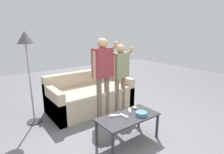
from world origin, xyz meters
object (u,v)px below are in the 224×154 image
(snack_bowl, at_px, (141,114))
(game_remote_nunchuk, at_px, (135,108))
(player_right, at_px, (120,70))
(player_center, at_px, (103,69))
(couch, at_px, (90,96))
(game_remote_wand_far, at_px, (130,111))
(floor_lamp, at_px, (26,47))
(game_remote_wand_near, at_px, (114,116))
(coffee_table, at_px, (128,120))
(game_remote_wand_spare, at_px, (124,116))

(snack_bowl, bearing_deg, game_remote_nunchuk, 69.44)
(player_right, relative_size, player_center, 0.91)
(player_right, height_order, player_center, player_center)
(game_remote_nunchuk, relative_size, player_center, 0.06)
(snack_bowl, xyz_separation_m, player_right, (0.47, 1.10, 0.45))
(player_center, bearing_deg, couch, 93.84)
(player_right, bearing_deg, game_remote_wand_far, -120.23)
(snack_bowl, distance_m, floor_lamp, 2.28)
(couch, xyz_separation_m, game_remote_nunchuk, (0.10, -1.35, 0.17))
(player_right, relative_size, game_remote_wand_near, 9.63)
(game_remote_wand_near, xyz_separation_m, game_remote_wand_far, (0.32, -0.00, -0.00))
(coffee_table, bearing_deg, game_remote_wand_far, 39.59)
(player_right, height_order, game_remote_wand_spare, player_right)
(coffee_table, distance_m, game_remote_nunchuk, 0.31)
(floor_lamp, bearing_deg, player_center, -24.53)
(snack_bowl, height_order, game_remote_wand_near, snack_bowl)
(coffee_table, relative_size, game_remote_wand_near, 6.46)
(snack_bowl, bearing_deg, coffee_table, 150.17)
(couch, bearing_deg, game_remote_wand_spare, -99.21)
(snack_bowl, xyz_separation_m, floor_lamp, (-1.22, 1.66, 0.98))
(game_remote_wand_near, bearing_deg, couch, 75.68)
(coffee_table, height_order, game_remote_wand_near, game_remote_wand_near)
(game_remote_wand_near, relative_size, game_remote_wand_spare, 0.94)
(player_center, height_order, game_remote_wand_near, player_center)
(player_center, distance_m, game_remote_wand_spare, 1.15)
(game_remote_wand_far, height_order, game_remote_wand_spare, same)
(game_remote_nunchuk, xyz_separation_m, game_remote_wand_spare, (-0.34, -0.11, -0.01))
(game_remote_nunchuk, height_order, player_center, player_center)
(player_right, distance_m, game_remote_wand_near, 1.30)
(player_right, xyz_separation_m, game_remote_wand_spare, (-0.72, -0.97, -0.47))
(player_center, bearing_deg, game_remote_wand_spare, -105.52)
(coffee_table, bearing_deg, game_remote_nunchuk, 26.51)
(snack_bowl, xyz_separation_m, game_remote_wand_spare, (-0.25, 0.12, -0.01))
(player_right, bearing_deg, game_remote_wand_near, -133.37)
(snack_bowl, xyz_separation_m, game_remote_nunchuk, (0.09, 0.24, -0.01))
(snack_bowl, height_order, game_remote_wand_spare, snack_bowl)
(game_remote_wand_far, relative_size, game_remote_wand_spare, 0.91)
(game_remote_wand_far, bearing_deg, snack_bowl, -77.59)
(snack_bowl, relative_size, game_remote_wand_far, 1.23)
(couch, distance_m, game_remote_wand_far, 1.38)
(coffee_table, xyz_separation_m, game_remote_wand_near, (-0.18, 0.12, 0.07))
(player_right, bearing_deg, couch, 134.68)
(game_remote_wand_near, bearing_deg, player_center, 66.47)
(floor_lamp, bearing_deg, game_remote_wand_far, -51.04)
(game_remote_nunchuk, bearing_deg, couch, 94.38)
(snack_bowl, height_order, game_remote_nunchuk, snack_bowl)
(game_remote_wand_near, bearing_deg, game_remote_nunchuk, 2.46)
(coffee_table, distance_m, game_remote_wand_near, 0.23)
(game_remote_wand_near, distance_m, game_remote_wand_spare, 0.15)
(couch, height_order, player_center, player_center)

